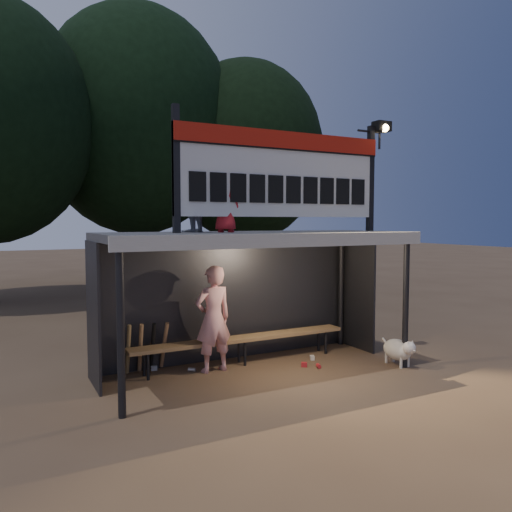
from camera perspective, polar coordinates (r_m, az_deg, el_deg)
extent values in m
plane|color=brown|center=(8.47, 0.05, -13.15)|extent=(80.00, 80.00, 0.00)
imported|color=white|center=(8.34, -4.91, -7.16)|extent=(0.68, 0.48, 1.77)
imported|color=slate|center=(7.94, -7.74, 6.84)|extent=(0.71, 0.70, 1.15)
imported|color=#AE1A20|center=(7.94, -3.47, 5.96)|extent=(0.52, 0.50, 0.90)
cube|color=#3F3F41|center=(8.10, 0.05, 2.32)|extent=(5.00, 2.00, 0.12)
cube|color=beige|center=(7.21, 3.81, 1.79)|extent=(5.10, 0.06, 0.20)
cylinder|color=black|center=(6.57, -15.21, -8.43)|extent=(0.10, 0.10, 2.20)
cylinder|color=black|center=(8.90, 16.74, -5.21)|extent=(0.10, 0.10, 2.20)
cylinder|color=black|center=(8.30, -17.88, -5.88)|extent=(0.10, 0.10, 2.20)
cylinder|color=black|center=(10.24, 9.69, -3.90)|extent=(0.10, 0.10, 2.20)
cube|color=black|center=(9.10, -2.87, -4.84)|extent=(5.00, 0.04, 2.20)
cube|color=black|center=(7.90, -18.11, -6.39)|extent=(0.04, 1.00, 2.20)
cube|color=black|center=(9.99, 11.53, -4.12)|extent=(0.04, 1.00, 2.20)
cylinder|color=black|center=(9.00, -2.90, 1.78)|extent=(5.00, 0.06, 0.06)
cube|color=black|center=(7.60, -9.13, 9.78)|extent=(0.10, 0.10, 1.90)
cube|color=black|center=(9.45, 12.94, 8.59)|extent=(0.10, 0.10, 1.90)
cube|color=silver|center=(8.37, 3.13, 9.29)|extent=(3.80, 0.08, 1.40)
cube|color=#A9190C|center=(8.40, 3.32, 13.12)|extent=(3.80, 0.04, 0.28)
cube|color=black|center=(8.37, 3.34, 12.11)|extent=(3.80, 0.02, 0.03)
cube|color=black|center=(7.64, -6.69, 7.89)|extent=(0.27, 0.03, 0.45)
cube|color=black|center=(7.77, -4.33, 7.85)|extent=(0.27, 0.03, 0.45)
cube|color=black|center=(7.91, -2.04, 7.79)|extent=(0.27, 0.03, 0.45)
cube|color=black|center=(8.06, 0.16, 7.72)|extent=(0.27, 0.03, 0.45)
cube|color=black|center=(8.23, 2.27, 7.64)|extent=(0.27, 0.03, 0.45)
cube|color=black|center=(8.40, 4.30, 7.56)|extent=(0.27, 0.03, 0.45)
cube|color=black|center=(8.58, 6.25, 7.47)|extent=(0.27, 0.03, 0.45)
cube|color=black|center=(8.78, 8.11, 7.37)|extent=(0.27, 0.03, 0.45)
cube|color=black|center=(8.98, 9.89, 7.28)|extent=(0.27, 0.03, 0.45)
cube|color=black|center=(9.19, 11.59, 7.18)|extent=(0.27, 0.03, 0.45)
cylinder|color=black|center=(9.52, 12.78, 13.71)|extent=(0.50, 0.04, 0.04)
cylinder|color=black|center=(9.66, 13.93, 12.65)|extent=(0.04, 0.04, 0.30)
cube|color=black|center=(9.66, 14.16, 14.15)|extent=(0.30, 0.22, 0.18)
sphere|color=#FFD88C|center=(9.59, 14.52, 13.98)|extent=(0.14, 0.14, 0.14)
cube|color=olive|center=(8.83, -1.62, -9.41)|extent=(4.00, 0.35, 0.06)
cylinder|color=black|center=(8.20, -12.24, -12.19)|extent=(0.05, 0.05, 0.45)
cylinder|color=black|center=(8.42, -12.68, -11.76)|extent=(0.05, 0.05, 0.45)
cylinder|color=black|center=(8.78, -1.27, -11.01)|extent=(0.05, 0.05, 0.45)
cylinder|color=black|center=(8.99, -1.96, -10.65)|extent=(0.05, 0.05, 0.45)
cylinder|color=black|center=(9.63, 7.97, -9.69)|extent=(0.05, 0.05, 0.45)
cylinder|color=black|center=(9.82, 7.15, -9.41)|extent=(0.05, 0.05, 0.45)
cylinder|color=#301E15|center=(19.27, -13.28, 2.68)|extent=(0.50, 0.50, 4.18)
ellipsoid|color=black|center=(19.62, -13.48, 14.70)|extent=(7.22, 7.22, 8.36)
cylinder|color=black|center=(19.73, -1.20, 1.86)|extent=(0.50, 0.50, 3.52)
ellipsoid|color=black|center=(19.91, -1.22, 11.80)|extent=(6.08, 6.08, 7.04)
ellipsoid|color=#EFE6CF|center=(9.14, 15.84, -10.25)|extent=(0.36, 0.58, 0.36)
sphere|color=white|center=(8.93, 17.11, -10.03)|extent=(0.22, 0.22, 0.22)
cone|color=beige|center=(8.86, 17.56, -10.28)|extent=(0.10, 0.10, 0.10)
cone|color=silver|center=(8.85, 16.98, -9.48)|extent=(0.06, 0.06, 0.07)
cone|color=beige|center=(8.92, 17.44, -9.38)|extent=(0.06, 0.06, 0.07)
cylinder|color=beige|center=(9.01, 16.24, -11.66)|extent=(0.05, 0.05, 0.18)
cylinder|color=silver|center=(9.12, 16.99, -11.49)|extent=(0.05, 0.05, 0.18)
cylinder|color=beige|center=(9.26, 14.67, -11.20)|extent=(0.05, 0.05, 0.18)
cylinder|color=beige|center=(9.37, 15.41, -11.04)|extent=(0.05, 0.05, 0.18)
cylinder|color=#EDE3CD|center=(9.34, 14.57, -9.49)|extent=(0.04, 0.16, 0.14)
cylinder|color=olive|center=(8.46, -14.40, -10.27)|extent=(0.07, 0.27, 0.84)
cylinder|color=#A1754B|center=(8.50, -13.06, -10.17)|extent=(0.08, 0.30, 0.83)
cylinder|color=black|center=(8.55, -11.75, -10.07)|extent=(0.07, 0.32, 0.83)
cylinder|color=#8F6643|center=(8.61, -10.45, -9.96)|extent=(0.09, 0.35, 0.82)
cube|color=red|center=(8.79, 5.52, -12.25)|extent=(0.12, 0.11, 0.08)
cylinder|color=#B4B4B9|center=(8.56, -7.33, -12.75)|extent=(0.13, 0.13, 0.07)
cube|color=beige|center=(9.23, 6.44, -11.47)|extent=(0.10, 0.12, 0.08)
cylinder|color=red|center=(8.76, 7.16, -12.35)|extent=(0.10, 0.14, 0.07)
cube|color=#ABAAAF|center=(8.73, -11.59, -12.43)|extent=(0.11, 0.08, 0.08)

